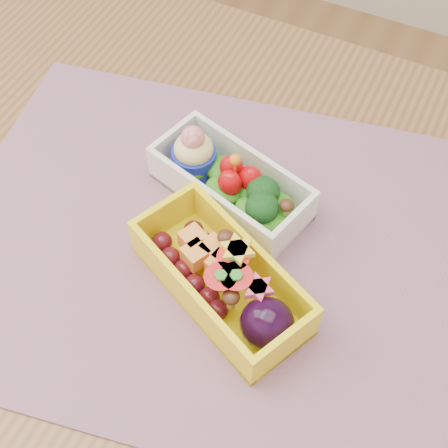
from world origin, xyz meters
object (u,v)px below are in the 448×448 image
at_px(table, 226,320).
at_px(bento_yellow, 224,280).
at_px(bento_white, 230,183).
at_px(placemat, 215,246).

height_order(table, bento_yellow, bento_yellow).
relative_size(table, bento_yellow, 5.80).
xyz_separation_m(bento_white, bento_yellow, (0.05, -0.11, 0.00)).
bearing_deg(table, bento_white, 113.87).
xyz_separation_m(placemat, bento_white, (-0.01, 0.06, 0.03)).
distance_m(table, placemat, 0.11).
relative_size(placemat, bento_white, 2.97).
distance_m(placemat, bento_white, 0.07).
relative_size(placemat, bento_yellow, 2.72).
xyz_separation_m(placemat, bento_yellow, (0.03, -0.05, 0.03)).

